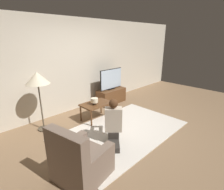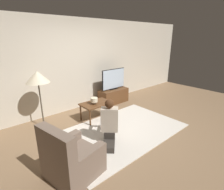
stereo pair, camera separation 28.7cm
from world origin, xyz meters
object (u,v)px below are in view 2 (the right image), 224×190
(tv, at_px, (113,79))
(floor_lamp, at_px, (38,79))
(coffee_table, at_px, (96,105))
(table_lamp, at_px, (94,100))
(person_kneeling, at_px, (109,122))
(armchair, at_px, (72,160))

(tv, relative_size, floor_lamp, 0.66)
(coffee_table, xyz_separation_m, table_lamp, (-0.09, -0.03, 0.16))
(coffee_table, height_order, person_kneeling, person_kneeling)
(floor_lamp, relative_size, person_kneeling, 1.48)
(coffee_table, height_order, armchair, armchair)
(tv, height_order, armchair, tv)
(tv, bearing_deg, person_kneeling, -133.52)
(coffee_table, bearing_deg, person_kneeling, -112.85)
(armchair, xyz_separation_m, person_kneeling, (1.04, 0.32, 0.17))
(tv, distance_m, coffee_table, 1.37)
(coffee_table, relative_size, table_lamp, 4.33)
(tv, bearing_deg, armchair, -142.71)
(coffee_table, xyz_separation_m, armchair, (-1.49, -1.39, -0.11))
(coffee_table, distance_m, floor_lamp, 1.54)
(coffee_table, relative_size, floor_lamp, 0.57)
(armchair, distance_m, person_kneeling, 1.10)
(armchair, relative_size, person_kneeling, 0.98)
(person_kneeling, height_order, table_lamp, person_kneeling)
(armchair, bearing_deg, person_kneeling, -83.63)
(tv, height_order, person_kneeling, tv)
(armchair, distance_m, table_lamp, 1.96)
(person_kneeling, distance_m, table_lamp, 1.09)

